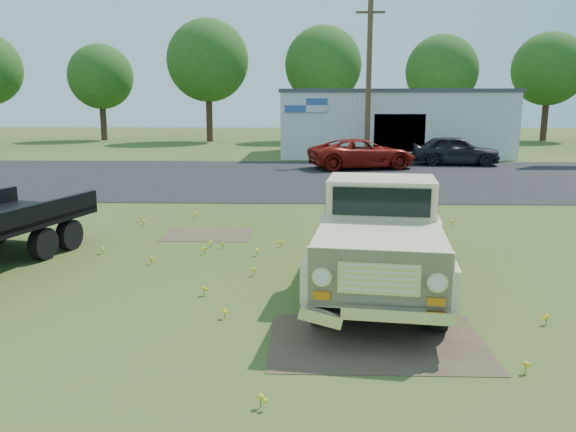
# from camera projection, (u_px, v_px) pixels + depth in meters

# --- Properties ---
(ground) EXTENTS (140.00, 140.00, 0.00)m
(ground) POSITION_uv_depth(u_px,v_px,m) (280.00, 276.00, 10.83)
(ground) COLOR #364E19
(ground) RESTS_ON ground
(asphalt_lot) EXTENTS (90.00, 14.00, 0.02)m
(asphalt_lot) POSITION_uv_depth(u_px,v_px,m) (295.00, 177.00, 25.54)
(asphalt_lot) COLOR black
(asphalt_lot) RESTS_ON ground
(dirt_patch_a) EXTENTS (3.00, 2.00, 0.01)m
(dirt_patch_a) POSITION_uv_depth(u_px,v_px,m) (377.00, 342.00, 7.85)
(dirt_patch_a) COLOR #4A3A27
(dirt_patch_a) RESTS_ON ground
(dirt_patch_b) EXTENTS (2.20, 1.60, 0.01)m
(dirt_patch_b) POSITION_uv_depth(u_px,v_px,m) (208.00, 234.00, 14.33)
(dirt_patch_b) COLOR #4A3A27
(dirt_patch_b) RESTS_ON ground
(commercial_building) EXTENTS (14.20, 8.20, 4.15)m
(commercial_building) POSITION_uv_depth(u_px,v_px,m) (390.00, 122.00, 36.70)
(commercial_building) COLOR beige
(commercial_building) RESTS_ON ground
(utility_pole_mid) EXTENTS (1.60, 0.30, 9.00)m
(utility_pole_mid) POSITION_uv_depth(u_px,v_px,m) (369.00, 80.00, 31.37)
(utility_pole_mid) COLOR #4D3C24
(utility_pole_mid) RESTS_ON ground
(treeline_b) EXTENTS (5.76, 5.76, 8.57)m
(treeline_b) POSITION_uv_depth(u_px,v_px,m) (101.00, 77.00, 50.45)
(treeline_b) COLOR #3C271B
(treeline_b) RESTS_ON ground
(treeline_c) EXTENTS (7.04, 7.04, 10.47)m
(treeline_c) POSITION_uv_depth(u_px,v_px,m) (208.00, 61.00, 48.43)
(treeline_c) COLOR #3C271B
(treeline_c) RESTS_ON ground
(treeline_d) EXTENTS (6.72, 6.72, 10.00)m
(treeline_d) POSITION_uv_depth(u_px,v_px,m) (323.00, 65.00, 49.17)
(treeline_d) COLOR #3C271B
(treeline_d) RESTS_ON ground
(treeline_e) EXTENTS (6.08, 6.08, 9.04)m
(treeline_e) POSITION_uv_depth(u_px,v_px,m) (442.00, 71.00, 47.52)
(treeline_e) COLOR #3C271B
(treeline_e) RESTS_ON ground
(treeline_f) EXTENTS (6.40, 6.40, 9.52)m
(treeline_f) POSITION_uv_depth(u_px,v_px,m) (549.00, 69.00, 49.60)
(treeline_f) COLOR #3C271B
(treeline_f) RESTS_ON ground
(vintage_pickup_truck) EXTENTS (2.91, 5.84, 2.03)m
(vintage_pickup_truck) POSITION_uv_depth(u_px,v_px,m) (380.00, 234.00, 9.90)
(vintage_pickup_truck) COLOR beige
(vintage_pickup_truck) RESTS_ON ground
(red_pickup) EXTENTS (5.90, 3.80, 1.51)m
(red_pickup) POSITION_uv_depth(u_px,v_px,m) (362.00, 154.00, 28.73)
(red_pickup) COLOR maroon
(red_pickup) RESTS_ON ground
(dark_sedan) EXTENTS (4.82, 2.39, 1.58)m
(dark_sedan) POSITION_uv_depth(u_px,v_px,m) (455.00, 151.00, 30.44)
(dark_sedan) COLOR black
(dark_sedan) RESTS_ON ground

